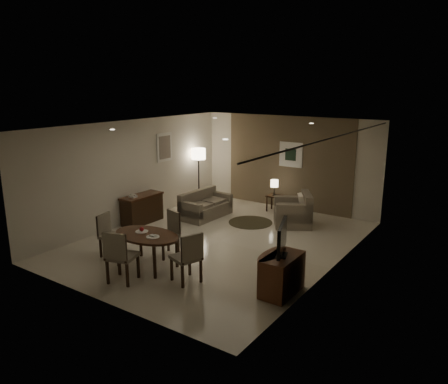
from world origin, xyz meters
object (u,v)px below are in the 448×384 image
Objects in this scene: chair_near at (122,255)px; floor_lamp at (199,176)px; console_desk at (142,209)px; dining_table at (147,251)px; chair_left at (112,236)px; armchair at (293,209)px; tv_cabinet at (282,275)px; side_table at (274,203)px; sofa at (206,204)px; chair_far at (165,234)px; chair_right at (186,257)px.

chair_near is 5.66m from floor_lamp.
console_desk is 2.93m from dining_table.
floor_lamp is (-2.22, 5.19, 0.33)m from chair_near.
chair_left is 4.65m from armchair.
tv_cabinet is 5.09m from side_table.
chair_left is 0.54× the size of floor_lamp.
dining_table is 1.02m from chair_left.
console_desk reaches higher than sofa.
sofa is at bearing -129.60° from side_table.
chair_left is at bearing -60.87° from console_desk.
dining_table is 1.53× the size of chair_far.
dining_table is at bearing -161.04° from sofa.
chair_left is 1.93× the size of side_table.
side_table is 0.28× the size of floor_lamp.
console_desk is 3.76m from side_table.
armchair is at bearing -40.05° from chair_left.
chair_left reaches higher than console_desk.
chair_left is at bearing -50.49° from chair_near.
chair_right is (1.08, -0.09, 0.15)m from dining_table.
sofa is at bearing -104.36° from armchair.
chair_near reaches higher than chair_right.
sofa is (-3.81, 2.86, 0.01)m from tv_cabinet.
armchair is at bearing 31.52° from console_desk.
sofa is at bearing 107.32° from dining_table.
dining_table is 0.66m from chair_far.
chair_left is 3.37m from sofa.
floor_lamp reaches higher than chair_near.
chair_right is (0.99, 0.65, -0.02)m from chair_near.
chair_far is 1.05× the size of chair_left.
chair_right reaches higher than side_table.
armchair is at bearing 83.53° from chair_far.
sofa is (-1.05, 3.37, 0.01)m from dining_table.
armchair is at bearing -6.53° from floor_lamp.
floor_lamp reaches higher than console_desk.
chair_left is 0.60× the size of sofa.
chair_far is at bearing 177.22° from tv_cabinet.
sofa is at bearing 51.60° from console_desk.
dining_table is at bearing -99.80° from chair_near.
chair_far is at bearing -102.83° from chair_right.
chair_left is at bearing -72.97° from chair_right.
chair_far is 1.37m from chair_right.
dining_table is 0.97× the size of sofa.
chair_near reaches higher than sofa.
chair_near is 4.94m from armchair.
tv_cabinet reaches higher than dining_table.
console_desk is 2.50m from floor_lamp.
console_desk reaches higher than tv_cabinet.
floor_lamp is at bearing -83.71° from chair_near.
chair_near is at bearing -91.48° from side_table.
console_desk is 1.74m from sofa.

